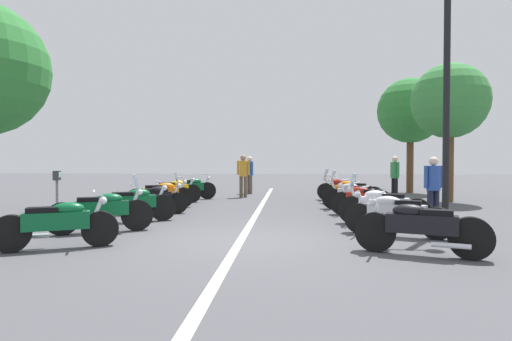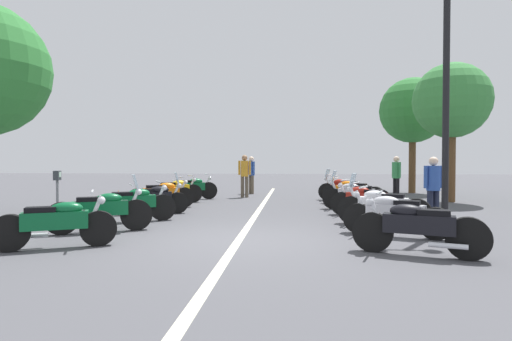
# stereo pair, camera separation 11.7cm
# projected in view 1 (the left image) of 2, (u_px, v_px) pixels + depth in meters

# --- Properties ---
(ground_plane) EXTENTS (80.00, 80.00, 0.00)m
(ground_plane) POSITION_uv_depth(u_px,v_px,m) (241.00, 240.00, 7.73)
(ground_plane) COLOR #4C4C51
(lane_centre_stripe) EXTENTS (20.65, 0.16, 0.01)m
(lane_centre_stripe) POSITION_uv_depth(u_px,v_px,m) (257.00, 212.00, 11.96)
(lane_centre_stripe) COLOR beige
(lane_centre_stripe) RESTS_ON ground_plane
(motorcycle_left_row_0) EXTENTS (1.04, 1.88, 0.99)m
(motorcycle_left_row_0) POSITION_uv_depth(u_px,v_px,m) (58.00, 223.00, 6.94)
(motorcycle_left_row_0) COLOR black
(motorcycle_left_row_0) RESTS_ON ground_plane
(motorcycle_left_row_1) EXTENTS (1.12, 1.98, 1.23)m
(motorcycle_left_row_1) POSITION_uv_depth(u_px,v_px,m) (102.00, 210.00, 8.55)
(motorcycle_left_row_1) COLOR black
(motorcycle_left_row_1) RESTS_ON ground_plane
(motorcycle_left_row_2) EXTENTS (1.16, 1.98, 1.01)m
(motorcycle_left_row_2) POSITION_uv_depth(u_px,v_px,m) (133.00, 204.00, 9.99)
(motorcycle_left_row_2) COLOR black
(motorcycle_left_row_2) RESTS_ON ground_plane
(motorcycle_left_row_3) EXTENTS (0.92, 1.90, 1.19)m
(motorcycle_left_row_3) POSITION_uv_depth(u_px,v_px,m) (154.00, 198.00, 11.48)
(motorcycle_left_row_3) COLOR black
(motorcycle_left_row_3) RESTS_ON ground_plane
(motorcycle_left_row_4) EXTENTS (1.14, 1.96, 1.01)m
(motorcycle_left_row_4) POSITION_uv_depth(u_px,v_px,m) (161.00, 194.00, 12.93)
(motorcycle_left_row_4) COLOR black
(motorcycle_left_row_4) RESTS_ON ground_plane
(motorcycle_left_row_5) EXTENTS (1.20, 1.83, 1.01)m
(motorcycle_left_row_5) POSITION_uv_depth(u_px,v_px,m) (174.00, 190.00, 14.42)
(motorcycle_left_row_5) COLOR black
(motorcycle_left_row_5) RESTS_ON ground_plane
(motorcycle_left_row_6) EXTENTS (0.98, 1.95, 1.02)m
(motorcycle_left_row_6) POSITION_uv_depth(u_px,v_px,m) (190.00, 188.00, 15.86)
(motorcycle_left_row_6) COLOR black
(motorcycle_left_row_6) RESTS_ON ground_plane
(motorcycle_right_row_0) EXTENTS (0.93, 2.01, 1.01)m
(motorcycle_right_row_0) POSITION_uv_depth(u_px,v_px,m) (420.00, 227.00, 6.48)
(motorcycle_right_row_0) COLOR black
(motorcycle_right_row_0) RESTS_ON ground_plane
(motorcycle_right_row_1) EXTENTS (1.04, 1.99, 1.00)m
(motorcycle_right_row_1) POSITION_uv_depth(u_px,v_px,m) (396.00, 214.00, 8.14)
(motorcycle_right_row_1) COLOR black
(motorcycle_right_row_1) RESTS_ON ground_plane
(motorcycle_right_row_2) EXTENTS (0.98, 2.04, 1.23)m
(motorcycle_right_row_2) POSITION_uv_depth(u_px,v_px,m) (382.00, 205.00, 9.46)
(motorcycle_right_row_2) COLOR black
(motorcycle_right_row_2) RESTS_ON ground_plane
(motorcycle_right_row_3) EXTENTS (1.11, 1.87, 1.00)m
(motorcycle_right_row_3) POSITION_uv_depth(u_px,v_px,m) (366.00, 200.00, 11.01)
(motorcycle_right_row_3) COLOR black
(motorcycle_right_row_3) RESTS_ON ground_plane
(motorcycle_right_row_4) EXTENTS (0.90, 2.04, 1.22)m
(motorcycle_right_row_4) POSITION_uv_depth(u_px,v_px,m) (355.00, 195.00, 12.53)
(motorcycle_right_row_4) COLOR black
(motorcycle_right_row_4) RESTS_ON ground_plane
(motorcycle_right_row_5) EXTENTS (1.19, 2.00, 1.01)m
(motorcycle_right_row_5) POSITION_uv_depth(u_px,v_px,m) (351.00, 191.00, 13.98)
(motorcycle_right_row_5) COLOR black
(motorcycle_right_row_5) RESTS_ON ground_plane
(motorcycle_right_row_6) EXTENTS (0.95, 1.98, 1.22)m
(motorcycle_right_row_6) POSITION_uv_depth(u_px,v_px,m) (343.00, 188.00, 15.45)
(motorcycle_right_row_6) COLOR black
(motorcycle_right_row_6) RESTS_ON ground_plane
(street_lamp_twin_globe) EXTENTS (0.32, 1.22, 5.46)m
(street_lamp_twin_globe) POSITION_uv_depth(u_px,v_px,m) (447.00, 62.00, 8.78)
(street_lamp_twin_globe) COLOR black
(street_lamp_twin_globe) RESTS_ON ground_plane
(parking_meter) EXTENTS (0.20, 0.15, 1.29)m
(parking_meter) POSITION_uv_depth(u_px,v_px,m) (57.00, 188.00, 9.35)
(parking_meter) COLOR slate
(parking_meter) RESTS_ON ground_plane
(traffic_cone_0) EXTENTS (0.36, 0.36, 0.61)m
(traffic_cone_0) POSITION_uv_depth(u_px,v_px,m) (117.00, 201.00, 12.51)
(traffic_cone_0) COLOR orange
(traffic_cone_0) RESTS_ON ground_plane
(bystander_0) EXTENTS (0.50, 0.32, 1.70)m
(bystander_0) POSITION_uv_depth(u_px,v_px,m) (395.00, 174.00, 15.86)
(bystander_0) COLOR black
(bystander_0) RESTS_ON ground_plane
(bystander_1) EXTENTS (0.32, 0.50, 1.62)m
(bystander_1) POSITION_uv_depth(u_px,v_px,m) (433.00, 184.00, 9.85)
(bystander_1) COLOR #1E2338
(bystander_1) RESTS_ON ground_plane
(bystander_2) EXTENTS (0.32, 0.53, 1.77)m
(bystander_2) POSITION_uv_depth(u_px,v_px,m) (243.00, 172.00, 16.80)
(bystander_2) COLOR brown
(bystander_2) RESTS_ON ground_plane
(bystander_3) EXTENTS (0.44, 0.35, 1.72)m
(bystander_3) POSITION_uv_depth(u_px,v_px,m) (250.00, 172.00, 18.63)
(bystander_3) COLOR brown
(bystander_3) RESTS_ON ground_plane
(roadside_tree_1) EXTENTS (2.76, 2.76, 5.13)m
(roadside_tree_1) POSITION_uv_depth(u_px,v_px,m) (450.00, 102.00, 14.97)
(roadside_tree_1) COLOR brown
(roadside_tree_1) RESTS_ON ground_plane
(roadside_tree_2) EXTENTS (3.08, 3.08, 5.46)m
(roadside_tree_2) POSITION_uv_depth(u_px,v_px,m) (410.00, 111.00, 19.26)
(roadside_tree_2) COLOR brown
(roadside_tree_2) RESTS_ON ground_plane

